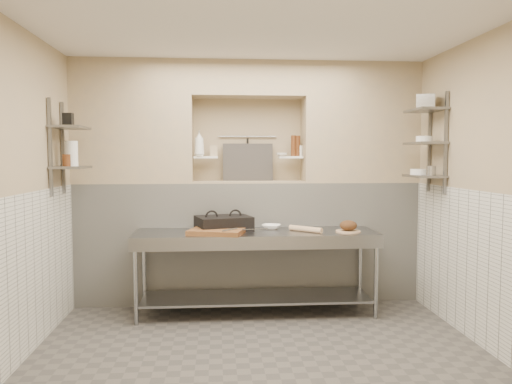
{
  "coord_description": "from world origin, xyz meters",
  "views": [
    {
      "loc": [
        -0.37,
        -4.12,
        1.71
      ],
      "look_at": [
        0.02,
        0.9,
        1.35
      ],
      "focal_mm": 35.0,
      "sensor_mm": 36.0,
      "label": 1
    }
  ],
  "objects": [
    {
      "name": "knife_blade",
      "position": [
        0.02,
        1.07,
        0.95
      ],
      "size": [
        0.29,
        0.09,
        0.01
      ],
      "primitive_type": "cube",
      "rotation": [
        0.0,
        0.0,
        0.22
      ],
      "color": "gray",
      "rests_on": "cutting_board"
    },
    {
      "name": "cutting_board",
      "position": [
        -0.38,
        1.07,
        0.92
      ],
      "size": [
        0.63,
        0.52,
        0.05
      ],
      "primitive_type": "cube",
      "rotation": [
        0.0,
        0.0,
        -0.27
      ],
      "color": "brown",
      "rests_on": "prep_table"
    },
    {
      "name": "ceiling",
      "position": [
        0.0,
        0.0,
        2.85
      ],
      "size": [
        4.0,
        3.9,
        0.1
      ],
      "primitive_type": "cube",
      "color": "silver",
      "rests_on": "ground"
    },
    {
      "name": "backwall_pillar_right",
      "position": [
        1.33,
        1.75,
        2.1
      ],
      "size": [
        1.35,
        0.4,
        1.4
      ],
      "primitive_type": "cube",
      "color": "tan",
      "rests_on": "backwall_lower"
    },
    {
      "name": "floor",
      "position": [
        0.0,
        0.0,
        -0.05
      ],
      "size": [
        4.0,
        3.9,
        0.1
      ],
      "primitive_type": "cube",
      "color": "#524D49",
      "rests_on": "ground"
    },
    {
      "name": "shelf_rail_right_b",
      "position": [
        1.98,
        0.85,
        1.85
      ],
      "size": [
        0.03,
        0.03,
        1.05
      ],
      "primitive_type": "cube",
      "color": "slate",
      "rests_on": "wall_right"
    },
    {
      "name": "hanging_steel",
      "position": [
        0.0,
        1.9,
        1.78
      ],
      "size": [
        0.02,
        0.02,
        0.3
      ],
      "primitive_type": "cylinder",
      "color": "black",
      "rests_on": "utensil_rail"
    },
    {
      "name": "wall_shelf_left_lower",
      "position": [
        -1.84,
        1.05,
        1.6
      ],
      "size": [
        0.3,
        0.5,
        0.02
      ],
      "primitive_type": "cube",
      "color": "slate",
      "rests_on": "wall_left"
    },
    {
      "name": "canister_right",
      "position": [
        1.84,
        0.89,
        1.56
      ],
      "size": [
        0.1,
        0.1,
        0.1
      ],
      "primitive_type": "cylinder",
      "color": "gray",
      "rests_on": "wall_shelf_right_lower"
    },
    {
      "name": "wall_shelf_right_mid",
      "position": [
        1.84,
        1.05,
        1.85
      ],
      "size": [
        0.3,
        0.5,
        0.02
      ],
      "primitive_type": "cube",
      "color": "slate",
      "rests_on": "wall_right"
    },
    {
      "name": "condiment_a",
      "position": [
        0.59,
        1.77,
        1.83
      ],
      "size": [
        0.07,
        0.07,
        0.24
      ],
      "primitive_type": "cylinder",
      "color": "#512913",
      "rests_on": "alcove_shelf_right"
    },
    {
      "name": "wall_back",
      "position": [
        0.0,
        2.0,
        1.4
      ],
      "size": [
        4.0,
        0.1,
        2.8
      ],
      "primitive_type": "cube",
      "color": "tan",
      "rests_on": "ground"
    },
    {
      "name": "shelf_rail_left_a",
      "position": [
        -1.98,
        1.25,
        1.8
      ],
      "size": [
        0.03,
        0.03,
        0.95
      ],
      "primitive_type": "cube",
      "color": "slate",
      "rests_on": "wall_left"
    },
    {
      "name": "backwall_lower",
      "position": [
        0.0,
        1.75,
        0.7
      ],
      "size": [
        4.0,
        0.4,
        1.4
      ],
      "primitive_type": "cube",
      "color": "silver",
      "rests_on": "floor"
    },
    {
      "name": "condiment_c",
      "position": [
        0.62,
        1.78,
        1.78
      ],
      "size": [
        0.07,
        0.07,
        0.13
      ],
      "primitive_type": "cylinder",
      "color": "white",
      "rests_on": "alcove_shelf_right"
    },
    {
      "name": "mixing_bowl",
      "position": [
        0.23,
        1.37,
        0.93
      ],
      "size": [
        0.26,
        0.26,
        0.05
      ],
      "primitive_type": "imported",
      "rotation": [
        0.0,
        0.0,
        -0.29
      ],
      "color": "white",
      "rests_on": "prep_table"
    },
    {
      "name": "panini_press",
      "position": [
        -0.3,
        1.31,
        0.98
      ],
      "size": [
        0.66,
        0.56,
        0.16
      ],
      "rotation": [
        0.0,
        0.0,
        0.28
      ],
      "color": "black",
      "rests_on": "prep_table"
    },
    {
      "name": "bread_loaf",
      "position": [
        1.03,
        1.09,
        0.97
      ],
      "size": [
        0.19,
        0.19,
        0.11
      ],
      "primitive_type": "ellipsoid",
      "color": "#4C2D19",
      "rests_on": "bread_board"
    },
    {
      "name": "utensil_rail",
      "position": [
        0.0,
        1.92,
        1.95
      ],
      "size": [
        0.7,
        0.02,
        0.02
      ],
      "primitive_type": "cylinder",
      "rotation": [
        0.0,
        1.57,
        0.0
      ],
      "color": "gray",
      "rests_on": "wall_back"
    },
    {
      "name": "bowl_right",
      "position": [
        1.84,
        1.17,
        1.54
      ],
      "size": [
        0.2,
        0.2,
        0.06
      ],
      "primitive_type": "cylinder",
      "color": "white",
      "rests_on": "wall_shelf_right_lower"
    },
    {
      "name": "jar_alcove",
      "position": [
        -0.41,
        1.79,
        1.78
      ],
      "size": [
        0.09,
        0.09,
        0.13
      ],
      "primitive_type": "cube",
      "color": "tan",
      "rests_on": "alcove_shelf_left"
    },
    {
      "name": "shelf_rail_left_b",
      "position": [
        -1.98,
        0.85,
        1.8
      ],
      "size": [
        0.03,
        0.03,
        0.95
      ],
      "primitive_type": "cube",
      "color": "slate",
      "rests_on": "wall_left"
    },
    {
      "name": "jug_left",
      "position": [
        -1.84,
        1.07,
        1.74
      ],
      "size": [
        0.13,
        0.13,
        0.25
      ],
      "primitive_type": "cylinder",
      "color": "white",
      "rests_on": "wall_shelf_left_lower"
    },
    {
      "name": "tongs",
      "position": [
        -0.24,
        0.97,
        0.96
      ],
      "size": [
        0.17,
        0.19,
        0.02
      ],
      "primitive_type": "cylinder",
      "rotation": [
        1.57,
        0.0,
        -0.71
      ],
      "color": "gray",
      "rests_on": "cutting_board"
    },
    {
      "name": "wainscot_right",
      "position": [
        1.99,
        0.0,
        0.7
      ],
      "size": [
        0.02,
        3.9,
        1.4
      ],
      "primitive_type": "cube",
      "color": "silver",
      "rests_on": "floor"
    },
    {
      "name": "prep_table",
      "position": [
        0.05,
        1.18,
        0.64
      ],
      "size": [
        2.6,
        0.7,
        0.9
      ],
      "color": "gray",
      "rests_on": "floor"
    },
    {
      "name": "bowl_right_mid",
      "position": [
        1.84,
        1.07,
        1.89
      ],
      "size": [
        0.17,
        0.17,
        0.06
      ],
      "primitive_type": "cylinder",
      "color": "white",
      "rests_on": "wall_shelf_right_mid"
    },
    {
      "name": "wainscot_left",
      "position": [
        -1.99,
        0.0,
        0.7
      ],
      "size": [
        0.02,
        3.9,
        1.4
      ],
      "primitive_type": "cube",
      "color": "silver",
      "rests_on": "floor"
    },
    {
      "name": "basket_right",
      "position": [
        1.84,
        1.06,
        2.28
      ],
      "size": [
        0.26,
        0.28,
        0.14
      ],
      "primitive_type": "cube",
      "rotation": [
        0.0,
        0.0,
        -0.42
      ],
      "color": "gray",
      "rests_on": "wall_shelf_right_upper"
    },
    {
      "name": "wall_shelf_left_upper",
      "position": [
        -1.84,
        1.05,
        2.0
      ],
      "size": [
        0.3,
        0.5,
        0.03
      ],
      "primitive_type": "cube",
      "color": "slate",
      "rests_on": "wall_left"
    },
    {
      "name": "rolling_pin",
      "position": [
        0.58,
        1.14,
        0.93
      ],
      "size": [
        0.33,
        0.31,
        0.06
      ],
      "primitive_type": "cylinder",
      "rotation": [
        1.57,
        0.0,
        0.83
      ],
      "color": "#D0B288",
      "rests_on": "prep_table"
    },
    {
      "name": "box_left_upper",
      "position": [
        -1.84,
        0.99,
        2.08
      ],
      "size": [
        0.09,
        0.09,
        0.13
      ],
      "primitive_type": "cube",
      "rotation": [
        0.0,
        0.0,
        -0.02
      ],
      "color": "black",
      "rests_on": "wall_shelf_left_upper"
    },
    {
      "name": "bread_board",
      "position": [
        1.03,
        1.09,
        0.91
      ],
      "size": [
        0.27,
        0.27,
        0.02
      ],
      "primitive_type": "cylinder",
      "color": "#D0B288",
      "rests_on": "prep_table"
    },
    {
      "name": "bottle_soap",
      "position": [
        -0.57,
        1.7,
        1.86
      ],
      "size": [
        0.12,
        0.12,
        0.3
      ],
      "primitive_type": "imported",
      "rotation": [
        0.0,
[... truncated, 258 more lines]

